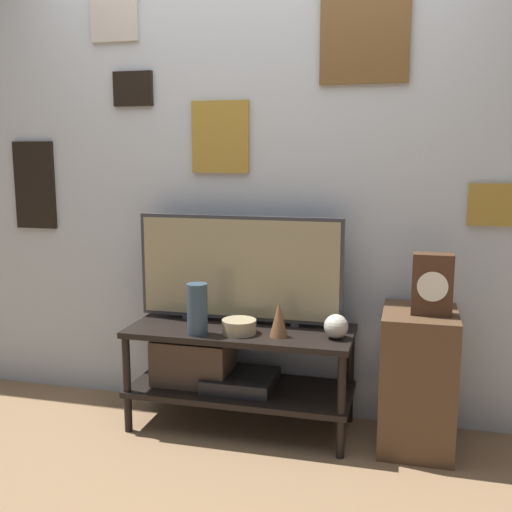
# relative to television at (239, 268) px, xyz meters

# --- Properties ---
(ground_plane) EXTENTS (12.00, 12.00, 0.00)m
(ground_plane) POSITION_rel_television_xyz_m (0.04, -0.38, -0.83)
(ground_plane) COLOR #846647
(wall_back) EXTENTS (6.40, 0.08, 2.70)m
(wall_back) POSITION_rel_television_xyz_m (0.03, 0.18, 0.53)
(wall_back) COLOR #B2BCC6
(wall_back) RESTS_ON ground_plane
(media_console) EXTENTS (1.16, 0.47, 0.54)m
(media_console) POSITION_rel_television_xyz_m (-0.06, -0.10, -0.49)
(media_console) COLOR black
(media_console) RESTS_ON ground_plane
(television) EXTENTS (1.09, 0.05, 0.57)m
(television) POSITION_rel_television_xyz_m (0.00, 0.00, 0.00)
(television) COLOR #333338
(television) RESTS_ON media_console
(vase_slim_bronze) EXTENTS (0.09, 0.09, 0.18)m
(vase_slim_bronze) POSITION_rel_television_xyz_m (0.26, -0.19, -0.21)
(vase_slim_bronze) COLOR brown
(vase_slim_bronze) RESTS_ON media_console
(vase_wide_bowl) EXTENTS (0.17, 0.17, 0.07)m
(vase_wide_bowl) POSITION_rel_television_xyz_m (0.05, -0.19, -0.26)
(vase_wide_bowl) COLOR tan
(vase_wide_bowl) RESTS_ON media_console
(vase_tall_ceramic) EXTENTS (0.10, 0.10, 0.26)m
(vase_tall_ceramic) POSITION_rel_television_xyz_m (-0.14, -0.25, -0.17)
(vase_tall_ceramic) COLOR #2D4251
(vase_tall_ceramic) RESTS_ON media_console
(vase_round_glass) EXTENTS (0.12, 0.12, 0.12)m
(vase_round_glass) POSITION_rel_television_xyz_m (0.53, -0.15, -0.23)
(vase_round_glass) COLOR beige
(vase_round_glass) RESTS_ON media_console
(side_table) EXTENTS (0.35, 0.44, 0.68)m
(side_table) POSITION_rel_television_xyz_m (0.93, -0.09, -0.49)
(side_table) COLOR #513823
(side_table) RESTS_ON ground_plane
(mantel_clock) EXTENTS (0.18, 0.11, 0.29)m
(mantel_clock) POSITION_rel_television_xyz_m (0.97, -0.13, -0.01)
(mantel_clock) COLOR #422819
(mantel_clock) RESTS_ON side_table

